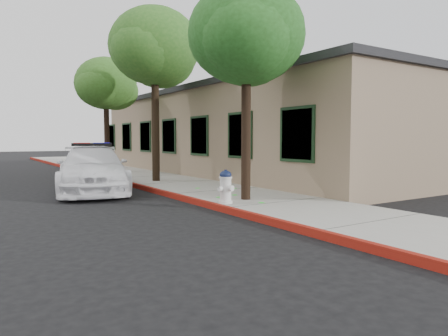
% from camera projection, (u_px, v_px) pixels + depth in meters
% --- Properties ---
extents(ground, '(120.00, 120.00, 0.00)m').
position_uv_depth(ground, '(227.00, 214.00, 9.95)').
color(ground, black).
rests_on(ground, ground).
extents(sidewalk, '(3.20, 60.00, 0.15)m').
position_uv_depth(sidewalk, '(218.00, 193.00, 13.32)').
color(sidewalk, gray).
rests_on(sidewalk, ground).
extents(red_curb, '(0.14, 60.00, 0.16)m').
position_uv_depth(red_curb, '(175.00, 196.00, 12.49)').
color(red_curb, maroon).
rests_on(red_curb, ground).
extents(clapboard_building, '(7.30, 20.89, 4.24)m').
position_uv_depth(clapboard_building, '(240.00, 133.00, 20.96)').
color(clapboard_building, '#836B55').
rests_on(clapboard_building, ground).
extents(police_car, '(3.38, 5.76, 1.69)m').
position_uv_depth(police_car, '(92.00, 169.00, 13.93)').
color(police_car, white).
rests_on(police_car, ground).
extents(fire_hydrant, '(0.50, 0.44, 0.87)m').
position_uv_depth(fire_hydrant, '(226.00, 186.00, 10.59)').
color(fire_hydrant, silver).
rests_on(fire_hydrant, sidewalk).
extents(street_tree_near, '(3.17, 3.25, 5.80)m').
position_uv_depth(street_tree_near, '(247.00, 39.00, 11.02)').
color(street_tree_near, black).
rests_on(street_tree_near, sidewalk).
extents(street_tree_mid, '(3.65, 3.62, 6.79)m').
position_uv_depth(street_tree_mid, '(154.00, 51.00, 16.09)').
color(street_tree_mid, black).
rests_on(street_tree_mid, sidewalk).
extents(street_tree_far, '(3.18, 2.99, 5.66)m').
position_uv_depth(street_tree_far, '(107.00, 86.00, 20.11)').
color(street_tree_far, black).
rests_on(street_tree_far, sidewalk).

